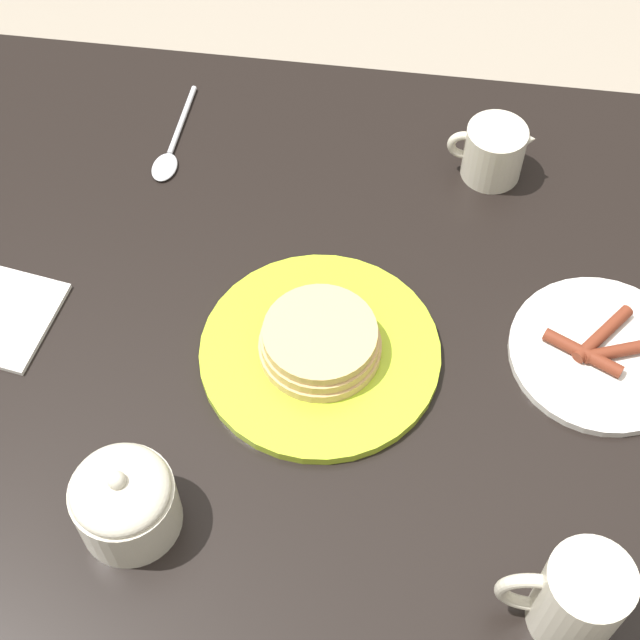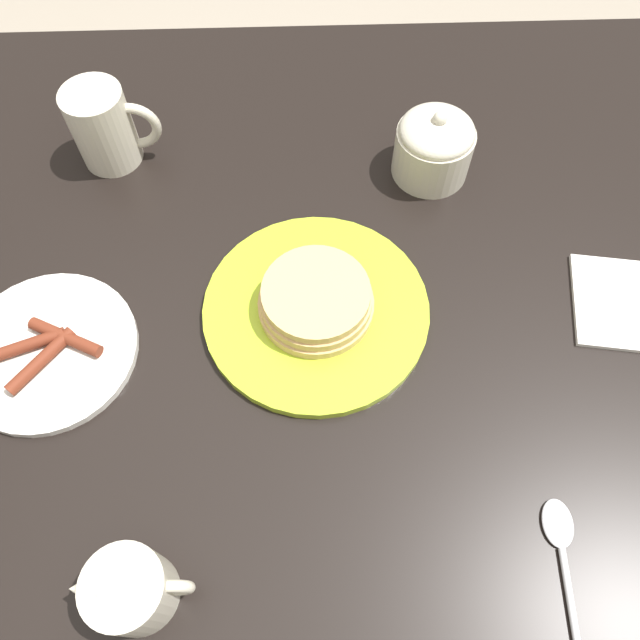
{
  "view_description": "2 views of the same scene",
  "coord_description": "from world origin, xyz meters",
  "px_view_note": "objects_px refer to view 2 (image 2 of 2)",
  "views": [
    {
      "loc": [
        -0.07,
        0.53,
        1.63
      ],
      "look_at": [
        0.01,
        -0.05,
        0.77
      ],
      "focal_mm": 55.0,
      "sensor_mm": 36.0,
      "label": 1
    },
    {
      "loc": [
        -0.0,
        -0.38,
        1.36
      ],
      "look_at": [
        0.01,
        -0.05,
        0.77
      ],
      "focal_mm": 35.0,
      "sensor_mm": 36.0,
      "label": 2
    }
  ],
  "objects_px": {
    "side_plate_bacon": "(48,350)",
    "coffee_mug": "(105,126)",
    "pancake_plate": "(316,306)",
    "spoon": "(563,553)",
    "creamer_pitcher": "(130,590)",
    "sugar_bowl": "(434,146)"
  },
  "relations": [
    {
      "from": "side_plate_bacon",
      "to": "coffee_mug",
      "type": "height_order",
      "value": "coffee_mug"
    },
    {
      "from": "pancake_plate",
      "to": "spoon",
      "type": "xyz_separation_m",
      "value": [
        0.22,
        -0.27,
        -0.01
      ]
    },
    {
      "from": "side_plate_bacon",
      "to": "creamer_pitcher",
      "type": "distance_m",
      "value": 0.28
    },
    {
      "from": "sugar_bowl",
      "to": "spoon",
      "type": "distance_m",
      "value": 0.49
    },
    {
      "from": "pancake_plate",
      "to": "side_plate_bacon",
      "type": "distance_m",
      "value": 0.3
    },
    {
      "from": "creamer_pitcher",
      "to": "spoon",
      "type": "bearing_deg",
      "value": 3.12
    },
    {
      "from": "side_plate_bacon",
      "to": "spoon",
      "type": "relative_size",
      "value": 1.18
    },
    {
      "from": "side_plate_bacon",
      "to": "sugar_bowl",
      "type": "distance_m",
      "value": 0.52
    },
    {
      "from": "coffee_mug",
      "to": "spoon",
      "type": "relative_size",
      "value": 0.67
    },
    {
      "from": "coffee_mug",
      "to": "spoon",
      "type": "height_order",
      "value": "coffee_mug"
    },
    {
      "from": "coffee_mug",
      "to": "creamer_pitcher",
      "type": "bearing_deg",
      "value": -80.78
    },
    {
      "from": "coffee_mug",
      "to": "sugar_bowl",
      "type": "height_order",
      "value": "coffee_mug"
    },
    {
      "from": "sugar_bowl",
      "to": "spoon",
      "type": "bearing_deg",
      "value": -81.69
    },
    {
      "from": "pancake_plate",
      "to": "side_plate_bacon",
      "type": "relative_size",
      "value": 1.31
    },
    {
      "from": "creamer_pitcher",
      "to": "pancake_plate",
      "type": "bearing_deg",
      "value": 59.69
    },
    {
      "from": "creamer_pitcher",
      "to": "spoon",
      "type": "height_order",
      "value": "creamer_pitcher"
    },
    {
      "from": "sugar_bowl",
      "to": "pancake_plate",
      "type": "bearing_deg",
      "value": -126.4
    },
    {
      "from": "creamer_pitcher",
      "to": "sugar_bowl",
      "type": "relative_size",
      "value": 1.07
    },
    {
      "from": "pancake_plate",
      "to": "sugar_bowl",
      "type": "relative_size",
      "value": 2.62
    },
    {
      "from": "pancake_plate",
      "to": "coffee_mug",
      "type": "bearing_deg",
      "value": 136.13
    },
    {
      "from": "spoon",
      "to": "creamer_pitcher",
      "type": "bearing_deg",
      "value": -176.88
    },
    {
      "from": "coffee_mug",
      "to": "spoon",
      "type": "bearing_deg",
      "value": -47.04
    }
  ]
}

